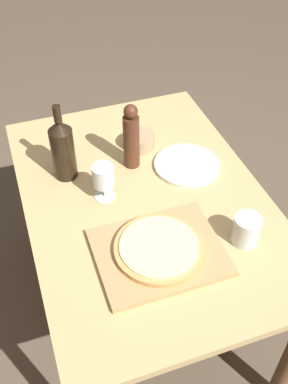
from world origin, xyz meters
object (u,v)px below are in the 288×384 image
(pepper_mill, at_px, (131,138))
(wine_glass, at_px, (103,177))
(wine_bottle, at_px, (63,149))
(small_bowl, at_px, (140,141))
(pizza, at_px, (159,248))

(pepper_mill, bearing_deg, wine_glass, -136.45)
(wine_bottle, relative_size, wine_glass, 2.17)
(wine_bottle, height_order, pepper_mill, wine_bottle)
(small_bowl, bearing_deg, pepper_mill, -123.87)
(wine_bottle, bearing_deg, pepper_mill, -5.06)
(pepper_mill, distance_m, small_bowl, 0.15)
(pizza, xyz_separation_m, small_bowl, (0.12, 0.53, -0.00))
(wine_glass, xyz_separation_m, small_bowl, (0.21, 0.23, -0.06))
(wine_bottle, xyz_separation_m, small_bowl, (0.31, 0.07, -0.09))
(wine_bottle, distance_m, pepper_mill, 0.25)
(wine_bottle, distance_m, wine_glass, 0.19)
(pizza, distance_m, wine_bottle, 0.51)
(wine_bottle, bearing_deg, small_bowl, 13.06)
(wine_bottle, xyz_separation_m, pepper_mill, (0.25, -0.02, 0.00))
(pepper_mill, relative_size, wine_glass, 1.91)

